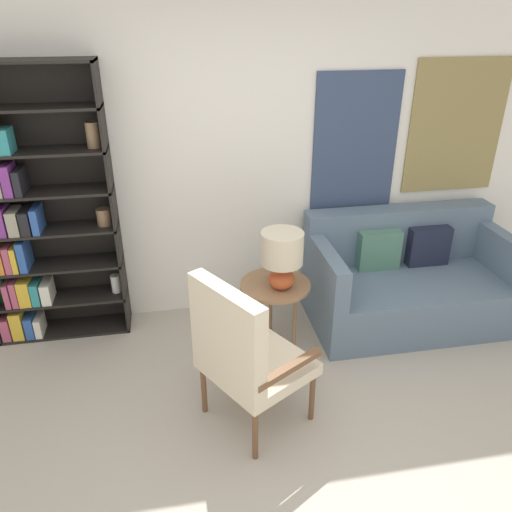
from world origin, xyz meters
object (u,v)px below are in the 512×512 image
object	(u,v)px
armchair	(242,350)
couch	(406,281)
side_table	(275,290)
table_lamp	(282,254)
bookshelf	(28,217)

from	to	relation	value
armchair	couch	distance (m)	1.90
armchair	side_table	bearing A→B (deg)	64.82
side_table	table_lamp	world-z (taller)	table_lamp
side_table	table_lamp	xyz separation A→B (m)	(0.03, -0.06, 0.33)
armchair	side_table	distance (m)	0.89
armchair	couch	size ratio (longest dim) A/B	0.64
bookshelf	side_table	size ratio (longest dim) A/B	3.81
bookshelf	side_table	world-z (taller)	bookshelf
bookshelf	table_lamp	size ratio (longest dim) A/B	4.76
bookshelf	side_table	distance (m)	1.93
bookshelf	table_lamp	distance (m)	1.91
armchair	table_lamp	xyz separation A→B (m)	(0.41, 0.74, 0.24)
armchair	side_table	world-z (taller)	armchair
armchair	bookshelf	bearing A→B (deg)	137.09
armchair	table_lamp	world-z (taller)	armchair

